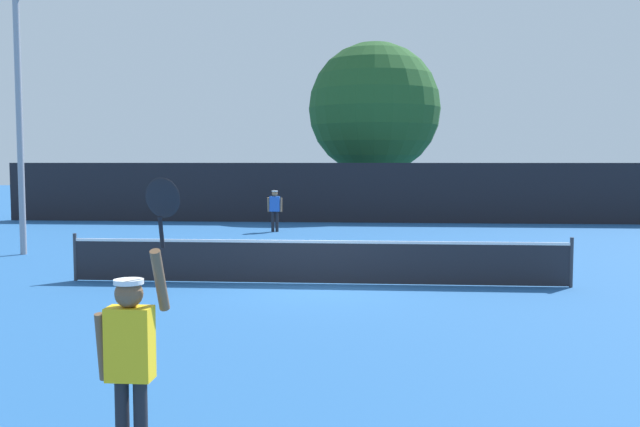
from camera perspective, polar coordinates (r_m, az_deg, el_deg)
name	(u,v)px	position (r m, az deg, el deg)	size (l,w,h in m)	color
ground_plane	(316,284)	(15.38, -0.29, -5.77)	(120.00, 120.00, 0.00)	#235693
tennis_net	(316,261)	(15.30, -0.29, -3.88)	(10.98, 0.08, 1.07)	#232328
perimeter_fence	(345,193)	(30.58, 2.08, 1.71)	(30.45, 0.12, 2.61)	black
player_serving	(132,346)	(6.20, -15.13, -10.42)	(0.67, 0.40, 2.56)	yellow
player_receiving	(275,207)	(26.59, -3.71, 0.55)	(0.57, 0.23, 1.57)	blue
tennis_ball	(124,317)	(12.46, -15.69, -8.16)	(0.07, 0.07, 0.07)	#CCE033
light_pole	(19,103)	(21.82, -23.38, 8.27)	(1.18, 0.28, 7.55)	gray
large_tree	(374,109)	(35.70, 4.46, 8.53)	(6.65, 6.65, 8.67)	brown
parked_car_near	(534,199)	(37.33, 17.06, 1.18)	(1.92, 4.20, 1.69)	navy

